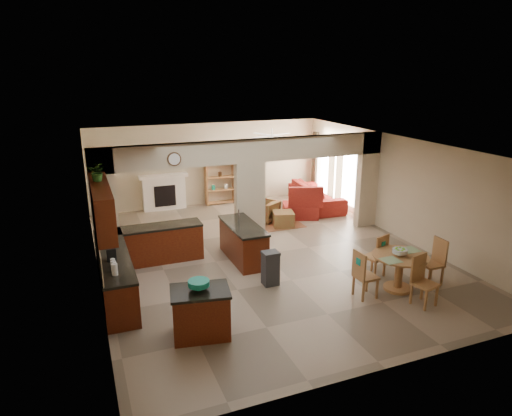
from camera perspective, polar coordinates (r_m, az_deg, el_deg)
name	(u,v)px	position (r m, az deg, el deg)	size (l,w,h in m)	color
floor	(264,254)	(11.69, 1.00, -5.80)	(10.00, 10.00, 0.00)	gray
ceiling	(265,145)	(10.92, 1.08, 7.88)	(10.00, 10.00, 0.00)	white
wall_back	(208,164)	(15.82, -5.97, 5.49)	(8.00, 8.00, 0.00)	#C6B591
wall_front	(393,289)	(7.18, 16.80, -9.61)	(8.00, 8.00, 0.00)	#C6B591
wall_left	(93,221)	(10.43, -19.72, -1.49)	(10.00, 10.00, 0.00)	#C6B591
wall_right	(397,187)	(13.24, 17.25, 2.55)	(10.00, 10.00, 0.00)	#C6B591
partition_left_pier	(104,207)	(11.39, -18.45, 0.16)	(0.60, 0.25, 2.80)	#C6B591
partition_center_pier	(250,203)	(12.20, -0.78, 0.67)	(0.80, 0.25, 2.20)	#C6B591
partition_right_pier	(367,180)	(13.83, 13.72, 3.43)	(0.60, 0.25, 2.80)	#C6B591
partition_header	(250,151)	(11.88, -0.80, 7.16)	(8.00, 0.25, 0.60)	#C6B591
kitchen_counter	(133,260)	(10.55, -15.13, -6.28)	(2.52, 3.29, 1.48)	#3E0A07
upper_cabinets	(102,207)	(9.51, -18.72, 0.17)	(0.35, 2.40, 0.90)	#3E0A07
peninsula	(243,242)	(11.22, -1.61, -4.29)	(0.70, 1.85, 0.91)	#3E0A07
wall_clock	(174,159)	(11.20, -10.18, 6.04)	(0.34, 0.34, 0.03)	#4B2F19
rug	(274,224)	(13.94, 2.24, -1.96)	(1.60, 1.30, 0.01)	#935835
fireplace	(164,192)	(15.50, -11.41, 2.02)	(1.60, 0.35, 1.20)	white
shelving_unit	(220,178)	(15.86, -4.52, 3.71)	(1.00, 0.32, 1.80)	brown
window_a	(350,177)	(15.07, 11.69, 3.87)	(0.02, 0.90, 1.90)	white
window_b	(324,167)	(16.48, 8.48, 5.15)	(0.02, 0.90, 1.90)	white
glazed_door	(336,176)	(15.80, 9.99, 4.01)	(0.02, 0.70, 2.10)	white
drape_a_left	(360,181)	(14.56, 12.84, 3.35)	(0.10, 0.28, 2.30)	#431D1B
drape_a_right	(339,173)	(15.54, 10.37, 4.34)	(0.10, 0.28, 2.30)	#431D1B
drape_b_left	(332,170)	(15.95, 9.43, 4.71)	(0.10, 0.28, 2.30)	#431D1B
drape_b_right	(315,164)	(16.97, 7.35, 5.53)	(0.10, 0.28, 2.30)	#431D1B
ceiling_fan	(272,136)	(14.26, 2.00, 9.05)	(1.00, 1.00, 0.10)	white
kitchen_island	(201,313)	(8.24, -6.92, -12.84)	(1.13, 0.89, 0.88)	#3E0A07
teal_bowl	(199,285)	(8.00, -7.17, -9.54)	(0.37, 0.37, 0.17)	#138870
trash_can	(270,269)	(10.00, 1.81, -7.68)	(0.33, 0.28, 0.70)	#29292B
dining_table	(399,267)	(10.17, 17.49, -7.03)	(1.16, 1.16, 0.79)	brown
fruit_bowl	(400,252)	(10.00, 17.53, -5.25)	(0.31, 0.31, 0.17)	#6ABF29
sofa	(316,195)	(15.74, 7.53, 1.59)	(1.04, 2.67, 0.78)	maroon
chaise	(300,210)	(14.58, 5.54, -0.31)	(1.06, 0.87, 0.42)	maroon
armchair	(265,211)	(14.11, 1.19, -0.35)	(0.69, 0.71, 0.65)	maroon
ottoman	(283,219)	(13.69, 3.42, -1.37)	(0.61, 0.61, 0.44)	maroon
plant	(98,172)	(9.65, -19.19, 4.31)	(0.35, 0.31, 0.39)	#1B4D14
chair_north	(378,254)	(10.62, 14.97, -5.58)	(0.53, 0.53, 1.02)	brown
chair_east	(435,259)	(10.72, 21.48, -6.01)	(0.44, 0.43, 1.02)	brown
chair_south	(422,278)	(9.72, 20.03, -8.22)	(0.50, 0.50, 1.02)	brown
chair_west	(363,273)	(9.62, 13.20, -7.88)	(0.44, 0.43, 1.02)	brown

